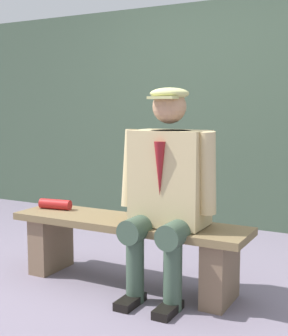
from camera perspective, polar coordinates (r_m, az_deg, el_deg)
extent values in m
plane|color=slate|center=(3.27, -1.96, -13.78)|extent=(30.00, 30.00, 0.00)
cube|color=olive|center=(3.15, -2.00, -6.63)|extent=(1.62, 0.40, 0.05)
cube|color=#7B6249|center=(2.95, 9.11, -12.14)|extent=(0.14, 0.34, 0.40)
cube|color=#7B6249|center=(3.56, -11.06, -8.81)|extent=(0.14, 0.34, 0.40)
cube|color=tan|center=(2.94, 3.18, -1.17)|extent=(0.45, 0.29, 0.59)
cylinder|color=#1E2338|center=(2.92, 3.21, 3.96)|extent=(0.25, 0.25, 0.06)
cone|color=maroon|center=(2.80, 1.90, -0.10)|extent=(0.07, 0.07, 0.32)
sphere|color=tan|center=(2.90, 3.07, 7.37)|extent=(0.21, 0.21, 0.21)
ellipsoid|color=#C6C57C|center=(2.90, 3.08, 8.90)|extent=(0.24, 0.24, 0.07)
cube|color=#C6C57C|center=(2.81, 2.27, 8.43)|extent=(0.17, 0.09, 0.02)
cylinder|color=#3D5342|center=(2.85, 4.46, -7.48)|extent=(0.15, 0.41, 0.15)
cylinder|color=#3D5342|center=(2.82, 3.46, -12.44)|extent=(0.11, 0.11, 0.45)
cube|color=black|center=(2.84, 2.90, -16.61)|extent=(0.10, 0.24, 0.05)
cylinder|color=tan|center=(2.80, 7.61, -0.63)|extent=(0.11, 0.14, 0.49)
cylinder|color=#3D5342|center=(2.96, -0.01, -6.93)|extent=(0.15, 0.41, 0.15)
cylinder|color=#3D5342|center=(2.93, -1.08, -11.68)|extent=(0.11, 0.11, 0.45)
cube|color=black|center=(2.95, -1.66, -15.69)|extent=(0.10, 0.24, 0.05)
cylinder|color=tan|center=(3.02, -1.56, 0.00)|extent=(0.12, 0.18, 0.50)
cylinder|color=#B21E1E|center=(3.51, -10.60, -4.29)|extent=(0.25, 0.11, 0.07)
cube|color=#435743|center=(4.85, 9.71, 6.27)|extent=(12.00, 0.24, 2.20)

